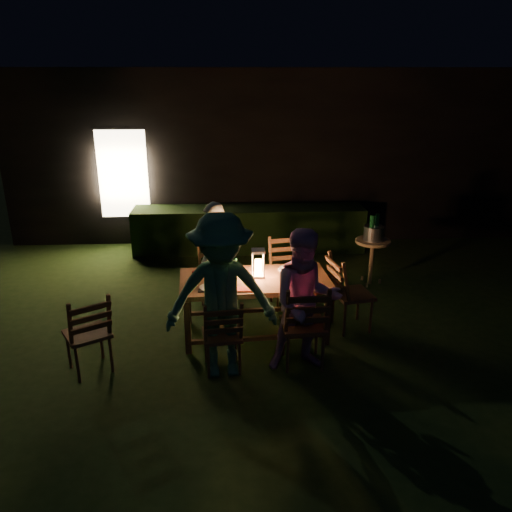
{
  "coord_description": "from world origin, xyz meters",
  "views": [
    {
      "loc": [
        -0.82,
        -5.05,
        3.1
      ],
      "look_at": [
        -0.52,
        0.79,
        0.95
      ],
      "focal_mm": 35.0,
      "sensor_mm": 36.0,
      "label": 1
    }
  ],
  "objects_px": {
    "chair_far_right": "(287,285)",
    "person_opp_left": "(221,297)",
    "chair_end": "(350,306)",
    "person_opp_right": "(306,301)",
    "dining_table": "(255,284)",
    "side_table": "(373,245)",
    "person_house_side": "(215,256)",
    "chair_far_left": "(216,290)",
    "bottle_bucket_b": "(376,229)",
    "ice_bucket": "(374,233)",
    "bottle_bucket_a": "(371,231)",
    "lantern": "(258,265)",
    "chair_spare": "(89,347)",
    "chair_near_right": "(303,339)",
    "bottle_table": "(234,269)",
    "chair_near_left": "(223,347)"
  },
  "relations": [
    {
      "from": "chair_near_right",
      "to": "chair_spare",
      "type": "relative_size",
      "value": 1.07
    },
    {
      "from": "bottle_table",
      "to": "ice_bucket",
      "type": "height_order",
      "value": "bottle_table"
    },
    {
      "from": "chair_far_left",
      "to": "lantern",
      "type": "xyz_separation_m",
      "value": [
        0.55,
        -0.68,
        0.62
      ]
    },
    {
      "from": "dining_table",
      "to": "person_house_side",
      "type": "bearing_deg",
      "value": 118.76
    },
    {
      "from": "side_table",
      "to": "dining_table",
      "type": "bearing_deg",
      "value": -141.29
    },
    {
      "from": "person_house_side",
      "to": "person_opp_right",
      "type": "relative_size",
      "value": 0.95
    },
    {
      "from": "dining_table",
      "to": "bottle_bucket_a",
      "type": "relative_size",
      "value": 5.85
    },
    {
      "from": "chair_far_right",
      "to": "ice_bucket",
      "type": "bearing_deg",
      "value": -163.12
    },
    {
      "from": "person_house_side",
      "to": "person_opp_right",
      "type": "xyz_separation_m",
      "value": [
        1.02,
        -1.57,
        0.04
      ]
    },
    {
      "from": "chair_near_left",
      "to": "chair_spare",
      "type": "relative_size",
      "value": 0.94
    },
    {
      "from": "chair_near_right",
      "to": "chair_far_right",
      "type": "bearing_deg",
      "value": 89.01
    },
    {
      "from": "ice_bucket",
      "to": "bottle_bucket_a",
      "type": "height_order",
      "value": "bottle_bucket_a"
    },
    {
      "from": "chair_spare",
      "to": "chair_far_right",
      "type": "bearing_deg",
      "value": 2.58
    },
    {
      "from": "chair_end",
      "to": "ice_bucket",
      "type": "distance_m",
      "value": 1.64
    },
    {
      "from": "person_house_side",
      "to": "person_opp_right",
      "type": "distance_m",
      "value": 1.87
    },
    {
      "from": "chair_far_right",
      "to": "side_table",
      "type": "distance_m",
      "value": 1.58
    },
    {
      "from": "chair_end",
      "to": "bottle_table",
      "type": "relative_size",
      "value": 3.71
    },
    {
      "from": "chair_near_right",
      "to": "ice_bucket",
      "type": "bearing_deg",
      "value": 57.08
    },
    {
      "from": "chair_spare",
      "to": "side_table",
      "type": "bearing_deg",
      "value": 0.05
    },
    {
      "from": "chair_far_left",
      "to": "bottle_bucket_b",
      "type": "height_order",
      "value": "bottle_bucket_b"
    },
    {
      "from": "chair_near_right",
      "to": "chair_far_right",
      "type": "distance_m",
      "value": 1.55
    },
    {
      "from": "person_opp_right",
      "to": "bottle_bucket_b",
      "type": "height_order",
      "value": "person_opp_right"
    },
    {
      "from": "chair_end",
      "to": "lantern",
      "type": "distance_m",
      "value": 1.32
    },
    {
      "from": "chair_far_right",
      "to": "side_table",
      "type": "bearing_deg",
      "value": -163.12
    },
    {
      "from": "chair_far_right",
      "to": "person_opp_left",
      "type": "relative_size",
      "value": 0.55
    },
    {
      "from": "chair_end",
      "to": "ice_bucket",
      "type": "xyz_separation_m",
      "value": [
        0.65,
        1.42,
        0.51
      ]
    },
    {
      "from": "chair_near_left",
      "to": "chair_far_right",
      "type": "relative_size",
      "value": 0.93
    },
    {
      "from": "lantern",
      "to": "chair_spare",
      "type": "bearing_deg",
      "value": -156.88
    },
    {
      "from": "bottle_table",
      "to": "ice_bucket",
      "type": "xyz_separation_m",
      "value": [
        2.12,
        1.52,
        -0.07
      ]
    },
    {
      "from": "person_opp_left",
      "to": "lantern",
      "type": "xyz_separation_m",
      "value": [
        0.44,
        0.9,
        0.0
      ]
    },
    {
      "from": "side_table",
      "to": "person_opp_right",
      "type": "bearing_deg",
      "value": -120.87
    },
    {
      "from": "chair_far_left",
      "to": "chair_spare",
      "type": "relative_size",
      "value": 0.96
    },
    {
      "from": "chair_near_right",
      "to": "person_opp_right",
      "type": "bearing_deg",
      "value": -86.1
    },
    {
      "from": "chair_far_right",
      "to": "person_house_side",
      "type": "relative_size",
      "value": 0.65
    },
    {
      "from": "person_opp_left",
      "to": "chair_far_left",
      "type": "bearing_deg",
      "value": 90.06
    },
    {
      "from": "chair_near_right",
      "to": "side_table",
      "type": "relative_size",
      "value": 1.48
    },
    {
      "from": "side_table",
      "to": "bottle_bucket_a",
      "type": "height_order",
      "value": "bottle_bucket_a"
    },
    {
      "from": "chair_far_left",
      "to": "person_opp_right",
      "type": "height_order",
      "value": "person_opp_right"
    },
    {
      "from": "dining_table",
      "to": "side_table",
      "type": "relative_size",
      "value": 2.61
    },
    {
      "from": "chair_end",
      "to": "bottle_table",
      "type": "bearing_deg",
      "value": -97.28
    },
    {
      "from": "side_table",
      "to": "bottle_bucket_b",
      "type": "bearing_deg",
      "value": 38.66
    },
    {
      "from": "chair_near_right",
      "to": "person_opp_left",
      "type": "height_order",
      "value": "person_opp_left"
    },
    {
      "from": "chair_end",
      "to": "person_opp_right",
      "type": "xyz_separation_m",
      "value": [
        -0.72,
        -0.87,
        0.49
      ]
    },
    {
      "from": "dining_table",
      "to": "ice_bucket",
      "type": "height_order",
      "value": "ice_bucket"
    },
    {
      "from": "bottle_bucket_a",
      "to": "chair_near_right",
      "type": "bearing_deg",
      "value": -121.0
    },
    {
      "from": "person_house_side",
      "to": "chair_far_right",
      "type": "bearing_deg",
      "value": 177.16
    },
    {
      "from": "dining_table",
      "to": "chair_near_left",
      "type": "xyz_separation_m",
      "value": [
        -0.39,
        -0.8,
        -0.4
      ]
    },
    {
      "from": "chair_near_right",
      "to": "bottle_table",
      "type": "bearing_deg",
      "value": 134.84
    },
    {
      "from": "chair_near_right",
      "to": "chair_far_right",
      "type": "height_order",
      "value": "chair_near_right"
    },
    {
      "from": "lantern",
      "to": "dining_table",
      "type": "bearing_deg",
      "value": -130.88
    }
  ]
}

